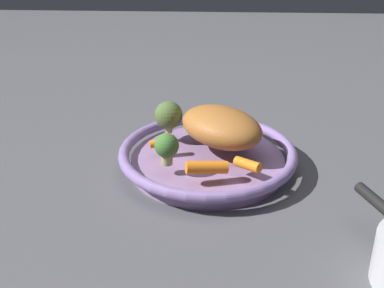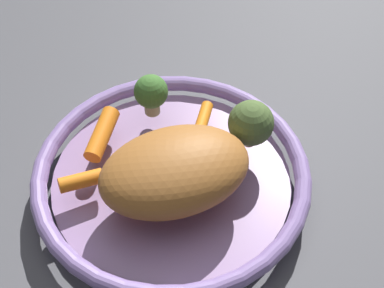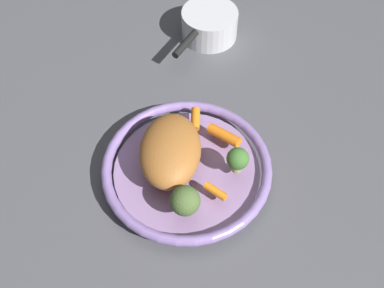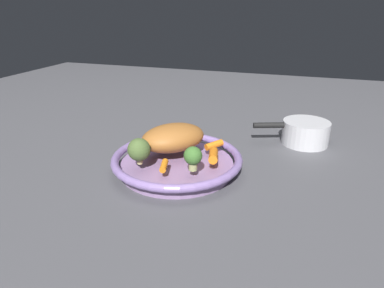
{
  "view_description": "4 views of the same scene",
  "coord_description": "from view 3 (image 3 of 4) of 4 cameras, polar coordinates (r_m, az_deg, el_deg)",
  "views": [
    {
      "loc": [
        -0.8,
        -0.01,
        0.45
      ],
      "look_at": [
        -0.03,
        0.03,
        0.06
      ],
      "focal_mm": 48.28,
      "sensor_mm": 36.0,
      "label": 1
    },
    {
      "loc": [
        0.2,
        -0.34,
        0.54
      ],
      "look_at": [
        0.02,
        0.01,
        0.08
      ],
      "focal_mm": 54.21,
      "sensor_mm": 36.0,
      "label": 2
    },
    {
      "loc": [
        0.28,
        0.36,
        0.74
      ],
      "look_at": [
        -0.03,
        -0.02,
        0.06
      ],
      "focal_mm": 43.14,
      "sensor_mm": 36.0,
      "label": 3
    },
    {
      "loc": [
        -0.27,
        0.69,
        0.37
      ],
      "look_at": [
        -0.03,
        -0.02,
        0.06
      ],
      "focal_mm": 31.99,
      "sensor_mm": 36.0,
      "label": 4
    }
  ],
  "objects": [
    {
      "name": "baby_carrot_left",
      "position": [
        0.86,
        4.09,
        0.98
      ],
      "size": [
        0.04,
        0.07,
        0.03
      ],
      "primitive_type": "cylinder",
      "rotation": [
        1.67,
        0.0,
        0.23
      ],
      "color": "orange",
      "rests_on": "serving_bowl"
    },
    {
      "name": "broccoli_floret_edge",
      "position": [
        0.81,
        5.66,
        -1.9
      ],
      "size": [
        0.04,
        0.04,
        0.05
      ],
      "color": "tan",
      "rests_on": "serving_bowl"
    },
    {
      "name": "broccoli_floret_large",
      "position": [
        0.76,
        -0.87,
        -7.04
      ],
      "size": [
        0.05,
        0.05,
        0.06
      ],
      "color": "tan",
      "rests_on": "serving_bowl"
    },
    {
      "name": "saucepan",
      "position": [
        1.11,
        2.12,
        14.55
      ],
      "size": [
        0.21,
        0.13,
        0.07
      ],
      "color": "silver",
      "rests_on": "ground_plane"
    },
    {
      "name": "baby_carrot_center",
      "position": [
        0.89,
        0.43,
        3.11
      ],
      "size": [
        0.04,
        0.05,
        0.02
      ],
      "primitive_type": "cylinder",
      "rotation": [
        1.65,
        0.0,
        2.43
      ],
      "color": "orange",
      "rests_on": "serving_bowl"
    },
    {
      "name": "baby_carrot_back",
      "position": [
        0.8,
        2.73,
        -5.99
      ],
      "size": [
        0.02,
        0.05,
        0.02
      ],
      "primitive_type": "cylinder",
      "rotation": [
        1.6,
        0.0,
        3.39
      ],
      "color": "orange",
      "rests_on": "serving_bowl"
    },
    {
      "name": "serving_bowl",
      "position": [
        0.85,
        -0.65,
        -3.15
      ],
      "size": [
        0.31,
        0.31,
        0.04
      ],
      "color": "#8E709E",
      "rests_on": "ground_plane"
    },
    {
      "name": "roast_chicken_piece",
      "position": [
        0.81,
        -2.71,
        -0.79
      ],
      "size": [
        0.19,
        0.19,
        0.06
      ],
      "primitive_type": "ellipsoid",
      "rotation": [
        0.0,
        0.0,
        0.83
      ],
      "color": "#A1612A",
      "rests_on": "serving_bowl"
    },
    {
      "name": "ground_plane",
      "position": [
        0.87,
        -0.64,
        -3.95
      ],
      "size": [
        2.58,
        2.58,
        0.0
      ],
      "primitive_type": "plane",
      "color": "#4C4C51"
    }
  ]
}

